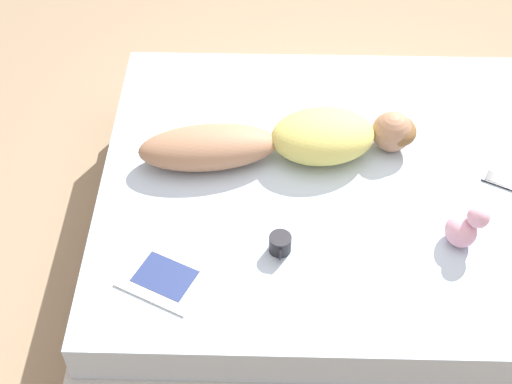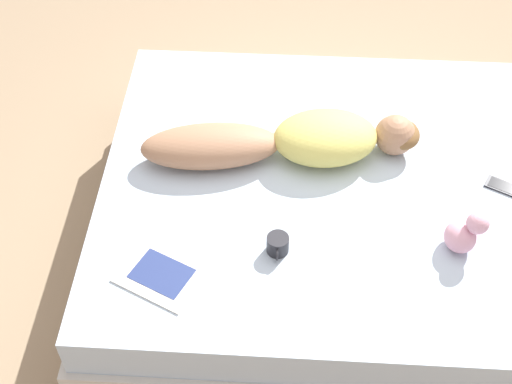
# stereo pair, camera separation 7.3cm
# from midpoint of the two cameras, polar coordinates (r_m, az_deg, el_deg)

# --- Properties ---
(ground_plane) EXTENTS (12.00, 12.00, 0.00)m
(ground_plane) POSITION_cam_midpoint_polar(r_m,az_deg,el_deg) (3.58, 5.22, -4.40)
(ground_plane) COLOR #9E8466
(bed) EXTENTS (1.86, 2.17, 0.50)m
(bed) POSITION_cam_midpoint_polar(r_m,az_deg,el_deg) (3.39, 5.51, -1.84)
(bed) COLOR beige
(bed) RESTS_ON ground_plane
(person) EXTENTS (0.43, 1.28, 0.20)m
(person) POSITION_cam_midpoint_polar(r_m,az_deg,el_deg) (3.23, 1.96, 4.21)
(person) COLOR #A37556
(person) RESTS_ON bed
(open_magazine) EXTENTS (0.59, 0.51, 0.01)m
(open_magazine) POSITION_cam_midpoint_polar(r_m,az_deg,el_deg) (2.92, -6.76, -5.04)
(open_magazine) COLOR silver
(open_magazine) RESTS_ON bed
(coffee_mug) EXTENTS (0.12, 0.09, 0.08)m
(coffee_mug) POSITION_cam_midpoint_polar(r_m,az_deg,el_deg) (2.89, 1.22, -4.17)
(coffee_mug) COLOR #232328
(coffee_mug) RESTS_ON bed
(cell_phone) EXTENTS (0.14, 0.17, 0.01)m
(cell_phone) POSITION_cam_midpoint_polar(r_m,az_deg,el_deg) (3.34, 18.35, 0.89)
(cell_phone) COLOR black
(cell_phone) RESTS_ON bed
(plush_toy) EXTENTS (0.14, 0.16, 0.20)m
(plush_toy) POSITION_cam_midpoint_polar(r_m,az_deg,el_deg) (3.00, 15.72, -2.76)
(plush_toy) COLOR #DB9EB2
(plush_toy) RESTS_ON bed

